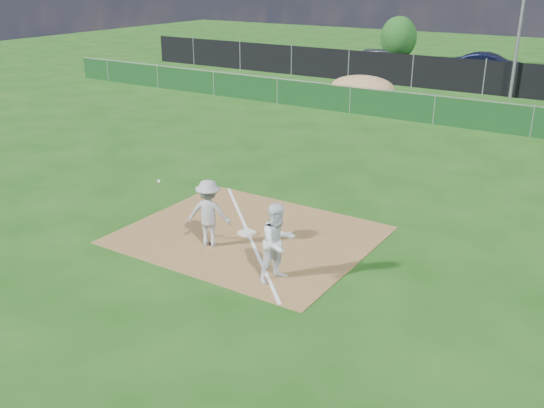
{
  "coord_description": "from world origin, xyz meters",
  "views": [
    {
      "loc": [
        8.07,
        -10.45,
        6.3
      ],
      "look_at": [
        0.7,
        1.0,
        1.0
      ],
      "focal_mm": 40.0,
      "sensor_mm": 36.0,
      "label": 1
    }
  ],
  "objects_px": {
    "light_pole": "(521,18)",
    "tree_left": "(398,38)",
    "first_base": "(247,233)",
    "car_mid": "(489,66)",
    "runner": "(278,243)",
    "car_left": "(380,59)",
    "play_at_first": "(209,213)"
  },
  "relations": [
    {
      "from": "play_at_first",
      "to": "car_left",
      "type": "xyz_separation_m",
      "value": [
        -7.54,
        27.77,
        -0.12
      ]
    },
    {
      "from": "light_pole",
      "to": "tree_left",
      "type": "bearing_deg",
      "value": 135.52
    },
    {
      "from": "light_pole",
      "to": "car_mid",
      "type": "relative_size",
      "value": 1.78
    },
    {
      "from": "light_pole",
      "to": "tree_left",
      "type": "height_order",
      "value": "light_pole"
    },
    {
      "from": "first_base",
      "to": "car_left",
      "type": "distance_m",
      "value": 27.93
    },
    {
      "from": "light_pole",
      "to": "first_base",
      "type": "distance_m",
      "value": 22.1
    },
    {
      "from": "car_mid",
      "to": "tree_left",
      "type": "bearing_deg",
      "value": 51.32
    },
    {
      "from": "first_base",
      "to": "car_mid",
      "type": "height_order",
      "value": "car_mid"
    },
    {
      "from": "runner",
      "to": "car_mid",
      "type": "relative_size",
      "value": 0.39
    },
    {
      "from": "car_left",
      "to": "tree_left",
      "type": "distance_m",
      "value": 5.19
    },
    {
      "from": "play_at_first",
      "to": "runner",
      "type": "xyz_separation_m",
      "value": [
        2.31,
        -0.57,
        0.03
      ]
    },
    {
      "from": "car_left",
      "to": "tree_left",
      "type": "relative_size",
      "value": 1.35
    },
    {
      "from": "car_mid",
      "to": "light_pole",
      "type": "bearing_deg",
      "value": -164.67
    },
    {
      "from": "runner",
      "to": "play_at_first",
      "type": "bearing_deg",
      "value": 97.2
    },
    {
      "from": "car_mid",
      "to": "runner",
      "type": "bearing_deg",
      "value": 176.79
    },
    {
      "from": "play_at_first",
      "to": "runner",
      "type": "height_order",
      "value": "runner"
    },
    {
      "from": "car_mid",
      "to": "tree_left",
      "type": "relative_size",
      "value": 1.44
    },
    {
      "from": "play_at_first",
      "to": "car_mid",
      "type": "bearing_deg",
      "value": 91.28
    },
    {
      "from": "first_base",
      "to": "tree_left",
      "type": "xyz_separation_m",
      "value": [
        -8.76,
        31.82,
        1.55
      ]
    },
    {
      "from": "first_base",
      "to": "runner",
      "type": "bearing_deg",
      "value": -39.42
    },
    {
      "from": "runner",
      "to": "car_left",
      "type": "distance_m",
      "value": 30.01
    },
    {
      "from": "light_pole",
      "to": "runner",
      "type": "height_order",
      "value": "light_pole"
    },
    {
      "from": "car_left",
      "to": "car_mid",
      "type": "height_order",
      "value": "car_mid"
    },
    {
      "from": "car_left",
      "to": "tree_left",
      "type": "height_order",
      "value": "tree_left"
    },
    {
      "from": "runner",
      "to": "car_mid",
      "type": "bearing_deg",
      "value": 26.89
    },
    {
      "from": "light_pole",
      "to": "car_left",
      "type": "height_order",
      "value": "light_pole"
    },
    {
      "from": "play_at_first",
      "to": "car_mid",
      "type": "xyz_separation_m",
      "value": [
        -0.64,
        28.43,
        -0.1
      ]
    },
    {
      "from": "car_mid",
      "to": "tree_left",
      "type": "height_order",
      "value": "tree_left"
    },
    {
      "from": "light_pole",
      "to": "play_at_first",
      "type": "distance_m",
      "value": 23.0
    },
    {
      "from": "light_pole",
      "to": "tree_left",
      "type": "xyz_separation_m",
      "value": [
        -10.32,
        10.13,
        -2.39
      ]
    },
    {
      "from": "first_base",
      "to": "car_mid",
      "type": "relative_size",
      "value": 0.08
    },
    {
      "from": "play_at_first",
      "to": "car_left",
      "type": "distance_m",
      "value": 28.78
    }
  ]
}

